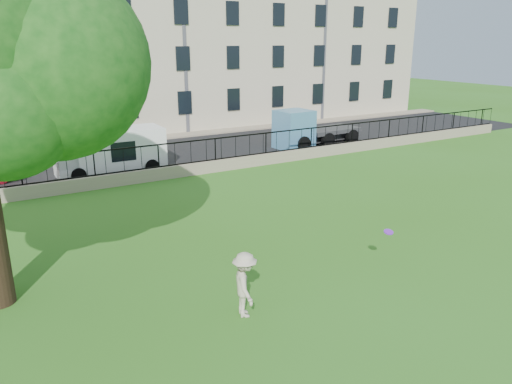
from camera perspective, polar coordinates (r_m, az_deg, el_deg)
ground at (r=14.42m, az=5.91°, el=-9.72°), size 120.00×120.00×0.00m
retaining_wall at (r=24.38m, az=-10.97°, el=2.10°), size 50.00×0.40×0.60m
iron_railing at (r=24.18m, az=-11.08°, el=4.05°), size 50.00×0.05×1.13m
street at (r=28.81m, az=-14.15°, el=3.59°), size 60.00×9.00×0.01m
sidewalk at (r=33.71m, az=-16.75°, el=5.41°), size 60.00×1.40×0.12m
building_row at (r=38.63m, az=-19.84°, el=16.80°), size 56.40×10.40×13.80m
man at (r=12.21m, az=-1.29°, el=-10.54°), size 0.89×1.19×1.64m
frisbee at (r=14.40m, az=14.91°, el=-4.43°), size 0.36×0.35×0.12m
white_van at (r=25.98m, az=-16.32°, el=4.46°), size 5.27×2.15×2.20m
blue_truck at (r=31.94m, az=6.87°, el=7.42°), size 5.71×2.38×2.34m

